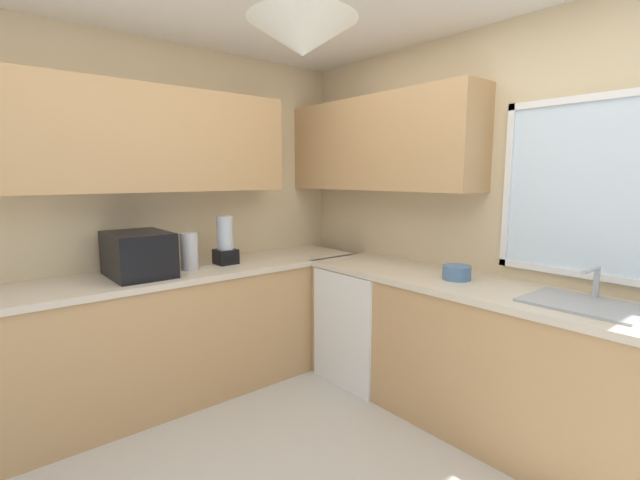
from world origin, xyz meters
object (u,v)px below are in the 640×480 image
object	(u,v)px
dishwasher	(368,323)
blender_appliance	(225,242)
sink_assembly	(584,303)
kettle	(189,251)
bowl	(457,273)
microwave	(138,254)

from	to	relation	value
dishwasher	blender_appliance	xyz separation A→B (m)	(-0.66, -0.86, 0.64)
dishwasher	sink_assembly	bearing A→B (deg)	1.45
kettle	bowl	world-z (taller)	kettle
sink_assembly	bowl	distance (m)	0.74
sink_assembly	blender_appliance	bearing A→B (deg)	-157.22
kettle	dishwasher	bearing A→B (deg)	60.85
microwave	sink_assembly	world-z (taller)	microwave
microwave	blender_appliance	xyz separation A→B (m)	(0.00, 0.63, 0.02)
microwave	blender_appliance	bearing A→B (deg)	90.00
microwave	bowl	world-z (taller)	microwave
kettle	sink_assembly	world-z (taller)	kettle
sink_assembly	bowl	size ratio (longest dim) A/B	3.03
blender_appliance	microwave	bearing A→B (deg)	-90.00
dishwasher	bowl	bearing A→B (deg)	2.33
blender_appliance	dishwasher	bearing A→B (deg)	52.44
bowl	blender_appliance	size ratio (longest dim) A/B	0.49
bowl	blender_appliance	distance (m)	1.66
kettle	sink_assembly	xyz separation A→B (m)	(2.11, 1.18, -0.12)
dishwasher	kettle	distance (m)	1.45
sink_assembly	microwave	bearing A→B (deg)	-144.42
dishwasher	blender_appliance	world-z (taller)	blender_appliance
sink_assembly	bowl	xyz separation A→B (m)	(-0.74, -0.01, 0.03)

